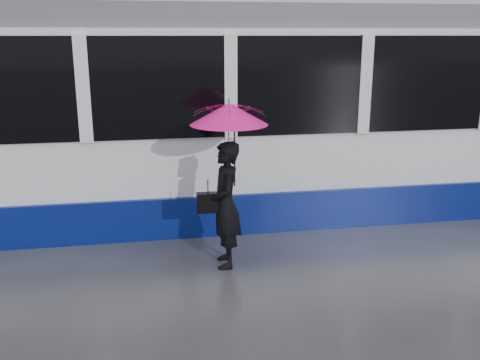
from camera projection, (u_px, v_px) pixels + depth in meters
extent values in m
plane|color=#2A2A2F|center=(202.00, 273.00, 6.75)|extent=(90.00, 90.00, 0.00)
cube|color=#3F3D38|center=(189.00, 225.00, 8.44)|extent=(34.00, 0.07, 0.02)
cube|color=#3F3D38|center=(182.00, 198.00, 9.80)|extent=(34.00, 0.07, 0.02)
cube|color=white|center=(126.00, 124.00, 8.56)|extent=(24.00, 2.40, 2.95)
cube|color=navy|center=(130.00, 197.00, 8.88)|extent=(24.00, 2.56, 0.62)
cube|color=black|center=(124.00, 82.00, 8.39)|extent=(23.00, 2.48, 1.40)
cube|color=#5B5E63|center=(120.00, 17.00, 8.13)|extent=(23.60, 2.20, 0.35)
imported|color=black|center=(226.00, 205.00, 6.79)|extent=(0.41, 0.61, 1.64)
imported|color=#FF1587|center=(229.00, 135.00, 6.56)|extent=(0.92, 0.94, 0.82)
cone|color=#FF1587|center=(229.00, 114.00, 6.50)|extent=(0.99, 0.99, 0.27)
cylinder|color=black|center=(229.00, 101.00, 6.46)|extent=(0.01, 0.01, 0.06)
cylinder|color=black|center=(235.00, 158.00, 6.68)|extent=(0.02, 0.02, 0.72)
cube|color=black|center=(208.00, 203.00, 6.76)|extent=(0.30, 0.14, 0.25)
cylinder|color=black|center=(208.00, 186.00, 6.71)|extent=(0.01, 0.01, 0.18)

